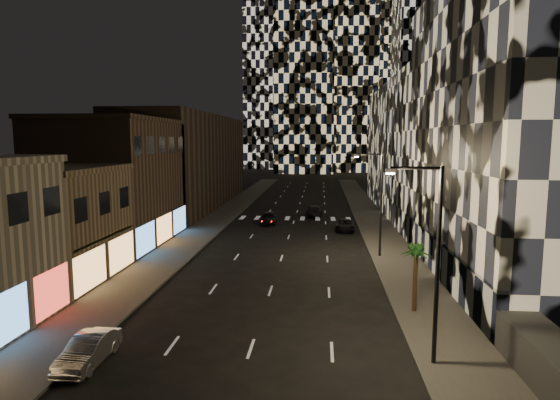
% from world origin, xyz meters
% --- Properties ---
extents(sidewalk_left, '(4.00, 120.00, 0.15)m').
position_xyz_m(sidewalk_left, '(-10.00, 50.00, 0.07)').
color(sidewalk_left, '#47443F').
rests_on(sidewalk_left, ground).
extents(sidewalk_right, '(4.00, 120.00, 0.15)m').
position_xyz_m(sidewalk_right, '(10.00, 50.00, 0.07)').
color(sidewalk_right, '#47443F').
rests_on(sidewalk_right, ground).
extents(curb_left, '(0.20, 120.00, 0.15)m').
position_xyz_m(curb_left, '(-7.90, 50.00, 0.07)').
color(curb_left, '#4C4C47').
rests_on(curb_left, ground).
extents(curb_right, '(0.20, 120.00, 0.15)m').
position_xyz_m(curb_right, '(7.90, 50.00, 0.07)').
color(curb_right, '#4C4C47').
rests_on(curb_right, ground).
extents(retail_tan, '(10.00, 10.00, 8.00)m').
position_xyz_m(retail_tan, '(-17.00, 21.00, 4.00)').
color(retail_tan, '#7A6149').
rests_on(retail_tan, ground).
extents(retail_brown, '(10.00, 15.00, 12.00)m').
position_xyz_m(retail_brown, '(-17.00, 33.50, 6.00)').
color(retail_brown, '#463528').
rests_on(retail_brown, ground).
extents(retail_filler_left, '(10.00, 40.00, 14.00)m').
position_xyz_m(retail_filler_left, '(-17.00, 60.00, 7.00)').
color(retail_filler_left, '#463528').
rests_on(retail_filler_left, ground).
extents(midrise_right, '(16.00, 25.00, 22.00)m').
position_xyz_m(midrise_right, '(20.00, 24.50, 11.00)').
color(midrise_right, '#232326').
rests_on(midrise_right, ground).
extents(midrise_base, '(0.60, 25.00, 3.00)m').
position_xyz_m(midrise_base, '(12.30, 24.50, 1.50)').
color(midrise_base, '#383838').
rests_on(midrise_base, ground).
extents(plinth_right, '(2.00, 8.00, 2.00)m').
position_xyz_m(plinth_right, '(13.00, 8.00, 1.00)').
color(plinth_right, '#383838').
rests_on(plinth_right, ground).
extents(midrise_filler_right, '(16.00, 40.00, 18.00)m').
position_xyz_m(midrise_filler_right, '(20.00, 57.00, 9.00)').
color(midrise_filler_right, '#232326').
rests_on(midrise_filler_right, ground).
extents(tower_right_mid, '(20.00, 20.00, 100.00)m').
position_xyz_m(tower_right_mid, '(35.00, 135.00, 50.00)').
color(tower_right_mid, black).
rests_on(tower_right_mid, ground).
extents(tower_left_back, '(24.00, 24.00, 120.00)m').
position_xyz_m(tower_left_back, '(-12.00, 165.00, 60.00)').
color(tower_left_back, black).
rests_on(tower_left_back, ground).
extents(tower_center_low, '(18.00, 18.00, 95.00)m').
position_xyz_m(tower_center_low, '(-2.00, 140.00, 47.50)').
color(tower_center_low, black).
rests_on(tower_center_low, ground).
extents(streetlight_near, '(2.55, 0.25, 9.00)m').
position_xyz_m(streetlight_near, '(8.35, 10.00, 5.35)').
color(streetlight_near, black).
rests_on(streetlight_near, sidewalk_right).
extents(streetlight_far, '(2.55, 0.25, 9.00)m').
position_xyz_m(streetlight_far, '(8.35, 30.00, 5.35)').
color(streetlight_far, black).
rests_on(streetlight_far, sidewalk_right).
extents(car_silver_parked, '(1.50, 4.09, 1.34)m').
position_xyz_m(car_silver_parked, '(-7.20, 8.74, 0.67)').
color(car_silver_parked, '#A7A8AD').
rests_on(car_silver_parked, ground).
extents(car_dark_midlane, '(1.87, 4.49, 1.52)m').
position_xyz_m(car_dark_midlane, '(-2.99, 45.66, 0.76)').
color(car_dark_midlane, black).
rests_on(car_dark_midlane, ground).
extents(car_dark_oncoming, '(2.17, 5.03, 1.44)m').
position_xyz_m(car_dark_oncoming, '(2.54, 52.35, 0.72)').
color(car_dark_oncoming, black).
rests_on(car_dark_oncoming, ground).
extents(car_dark_rightlane, '(2.29, 4.66, 1.27)m').
position_xyz_m(car_dark_rightlane, '(6.16, 42.02, 0.64)').
color(car_dark_rightlane, black).
rests_on(car_dark_rightlane, ground).
extents(palm_tree, '(2.04, 2.08, 4.07)m').
position_xyz_m(palm_tree, '(9.00, 16.64, 3.51)').
color(palm_tree, '#47331E').
rests_on(palm_tree, sidewalk_right).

